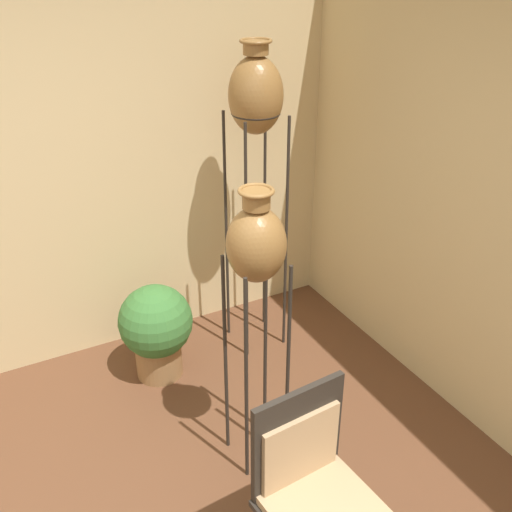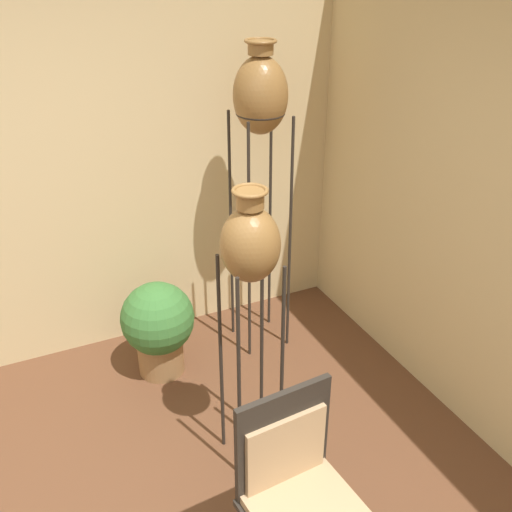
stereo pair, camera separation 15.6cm
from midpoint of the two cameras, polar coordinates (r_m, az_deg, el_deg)
The scene contains 5 objects.
wall_back at distance 3.94m, azimuth -21.03°, elevation 7.32°, with size 8.39×0.06×2.70m.
vase_stand_tall at distance 3.74m, azimuth 1.66°, elevation 14.53°, with size 0.34×0.34×2.11m.
vase_stand_medium at distance 2.84m, azimuth 1.03°, elevation 0.56°, with size 0.29×0.29×1.63m.
chair at distance 2.69m, azimuth 5.87°, elevation -21.17°, with size 0.51×0.49×1.02m.
potted_plant at distance 4.00m, azimuth -8.20°, elevation -6.54°, with size 0.48×0.48×0.67m.
Camera 2 is at (-0.13, -1.54, 2.63)m, focal length 42.00 mm.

